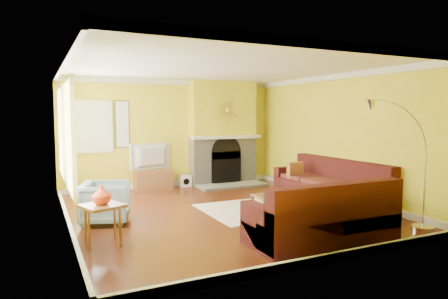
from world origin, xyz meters
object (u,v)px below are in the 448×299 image
coffee_table (286,207)px  armchair (106,203)px  media_console (153,180)px  arc_lamp (401,168)px  side_table (102,224)px  sectional_sofa (295,190)px

coffee_table → armchair: (-2.95, 1.02, 0.16)m
media_console → armchair: (-1.54, -2.63, 0.11)m
coffee_table → arc_lamp: 2.02m
side_table → coffee_table: bearing=1.3°
sectional_sofa → side_table: sectional_sofa is taller
sectional_sofa → arc_lamp: (0.73, -1.68, 0.57)m
sectional_sofa → armchair: 3.34m
armchair → arc_lamp: size_ratio=0.38×
arc_lamp → sectional_sofa: bearing=113.5°
side_table → media_console: bearing=64.8°
media_console → side_table: (-1.76, -3.73, 0.04)m
media_console → side_table: side_table is taller
armchair → media_console: bearing=-13.0°
coffee_table → side_table: (-3.17, -0.07, 0.09)m
media_console → coffee_table: bearing=-68.9°
armchair → side_table: 1.12m
sectional_sofa → media_console: (-1.68, 3.51, -0.20)m
armchair → arc_lamp: arc_lamp is taller
coffee_table → side_table: bearing=-178.7°
coffee_table → media_console: size_ratio=1.08×
side_table → arc_lamp: (4.17, -1.47, 0.73)m
armchair → sectional_sofa: bearing=-87.9°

